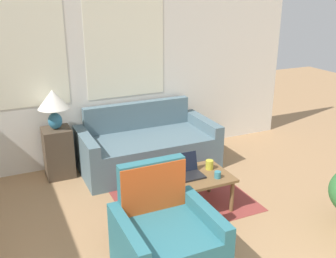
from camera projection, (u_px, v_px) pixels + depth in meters
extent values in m
cube|color=white|center=(83.00, 71.00, 5.14)|extent=(6.35, 0.05, 2.60)
cube|color=white|center=(20.00, 56.00, 4.74)|extent=(1.10, 0.01, 1.30)
cube|color=white|center=(125.00, 49.00, 5.27)|extent=(1.10, 0.01, 1.30)
cube|color=brown|center=(170.00, 185.00, 4.91)|extent=(1.49, 2.00, 0.01)
cube|color=slate|center=(148.00, 152.00, 5.32)|extent=(1.53, 0.91, 0.45)
cube|color=slate|center=(138.00, 130.00, 5.59)|extent=(1.53, 0.12, 0.82)
cube|color=slate|center=(87.00, 158.00, 4.97)|extent=(0.14, 0.91, 0.60)
cube|color=slate|center=(202.00, 138.00, 5.62)|extent=(0.14, 0.91, 0.60)
cube|color=#2D6B75|center=(168.00, 251.00, 3.32)|extent=(0.60, 0.78, 0.46)
cube|color=#2D6B75|center=(152.00, 208.00, 3.53)|extent=(0.60, 0.10, 0.92)
cube|color=#2D6B75|center=(128.00, 256.00, 3.16)|extent=(0.10, 0.78, 0.58)
cube|color=#2D6B75|center=(204.00, 235.00, 3.44)|extent=(0.10, 0.78, 0.58)
cube|color=#D1511E|center=(154.00, 200.00, 3.45)|extent=(0.60, 0.01, 0.67)
cube|color=#4C3D2D|center=(58.00, 152.00, 5.06)|extent=(0.35, 0.35, 0.65)
ellipsoid|color=teal|center=(55.00, 121.00, 4.91)|extent=(0.17, 0.17, 0.21)
cylinder|color=tan|center=(54.00, 111.00, 4.87)|extent=(0.02, 0.02, 0.06)
cone|color=white|center=(53.00, 99.00, 4.82)|extent=(0.39, 0.39, 0.23)
cube|color=brown|center=(192.00, 177.00, 4.27)|extent=(0.83, 0.58, 0.03)
cylinder|color=brown|center=(171.00, 211.00, 3.99)|extent=(0.04, 0.04, 0.37)
cylinder|color=brown|center=(232.00, 196.00, 4.28)|extent=(0.04, 0.04, 0.37)
cylinder|color=brown|center=(153.00, 190.00, 4.40)|extent=(0.04, 0.04, 0.37)
cylinder|color=brown|center=(209.00, 178.00, 4.69)|extent=(0.04, 0.04, 0.37)
cube|color=black|center=(190.00, 176.00, 4.24)|extent=(0.29, 0.21, 0.02)
cube|color=black|center=(185.00, 162.00, 4.32)|extent=(0.29, 0.07, 0.21)
cylinder|color=gold|center=(209.00, 165.00, 4.42)|extent=(0.09, 0.09, 0.11)
cylinder|color=teal|center=(218.00, 175.00, 4.21)|extent=(0.07, 0.07, 0.07)
cylinder|color=gold|center=(170.00, 172.00, 4.28)|extent=(0.09, 0.09, 0.08)
cube|color=black|center=(171.00, 183.00, 4.09)|extent=(0.06, 0.15, 0.02)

